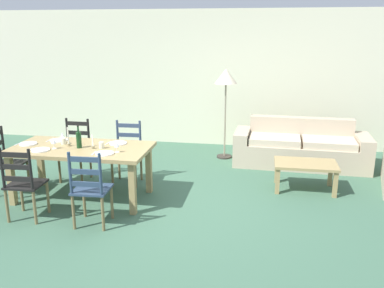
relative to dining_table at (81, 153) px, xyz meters
name	(u,v)px	position (x,y,z in m)	size (l,w,h in m)	color
ground_plane	(173,207)	(1.31, -0.07, -0.67)	(9.60, 9.60, 0.02)	#3B604A
wall_far	(208,79)	(1.31, 3.23, 0.69)	(9.60, 0.16, 2.70)	beige
dining_table	(81,153)	(0.00, 0.00, 0.00)	(1.90, 0.96, 0.75)	#9D8554
dining_chair_near_left	(24,183)	(-0.42, -0.76, -0.19)	(0.44, 0.42, 0.96)	black
dining_chair_near_right	(90,189)	(0.46, -0.78, -0.19)	(0.44, 0.42, 0.96)	#2B3D55
dining_chair_far_left	(76,150)	(-0.43, 0.71, -0.19)	(0.42, 0.40, 0.96)	black
dining_chair_far_right	(127,153)	(0.42, 0.72, -0.19)	(0.44, 0.42, 0.96)	#31405A
dining_chair_head_west	(5,162)	(-1.16, -0.02, -0.19)	(0.41, 0.43, 0.96)	black
dinner_plate_near_left	(41,150)	(-0.45, -0.25, 0.10)	(0.24, 0.24, 0.02)	white
fork_near_left	(30,150)	(-0.60, -0.25, 0.09)	(0.02, 0.17, 0.01)	silver
dinner_plate_near_right	(105,153)	(0.45, -0.25, 0.10)	(0.24, 0.24, 0.02)	white
fork_near_right	(94,153)	(0.30, -0.25, 0.09)	(0.02, 0.17, 0.01)	silver
dinner_plate_far_left	(59,140)	(-0.45, 0.25, 0.10)	(0.24, 0.24, 0.02)	white
fork_far_left	(49,140)	(-0.60, 0.25, 0.09)	(0.02, 0.17, 0.01)	silver
dinner_plate_far_right	(118,143)	(0.45, 0.25, 0.10)	(0.24, 0.24, 0.02)	white
fork_far_right	(108,143)	(0.30, 0.25, 0.09)	(0.02, 0.17, 0.01)	silver
dinner_plate_head_west	(28,144)	(-0.78, 0.00, 0.10)	(0.24, 0.24, 0.02)	white
fork_head_west	(19,144)	(-0.93, 0.00, 0.09)	(0.02, 0.17, 0.01)	silver
wine_bottle	(79,139)	(0.00, -0.03, 0.20)	(0.07, 0.07, 0.32)	#143819
wine_glass_near_left	(53,141)	(-0.31, -0.14, 0.20)	(0.06, 0.06, 0.16)	white
wine_glass_near_right	(117,144)	(0.58, -0.15, 0.20)	(0.06, 0.06, 0.16)	white
wine_glass_far_left	(62,136)	(-0.33, 0.14, 0.20)	(0.06, 0.06, 0.16)	white
coffee_cup_primary	(101,145)	(0.31, -0.01, 0.13)	(0.07, 0.07, 0.09)	beige
coffee_cup_secondary	(64,141)	(-0.29, 0.10, 0.13)	(0.07, 0.07, 0.09)	beige
candle_tall	(68,141)	(-0.18, 0.02, 0.16)	(0.05, 0.05, 0.27)	#998C66
candle_short	(93,145)	(0.20, -0.04, 0.14)	(0.05, 0.05, 0.20)	#998C66
couch	(300,148)	(3.12, 2.09, -0.37)	(2.31, 0.89, 0.80)	tan
coffee_table	(305,167)	(3.10, 0.87, -0.31)	(0.90, 0.56, 0.42)	#9D8554
standing_lamp	(226,82)	(1.77, 2.27, 0.75)	(0.40, 0.40, 1.64)	#332D28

